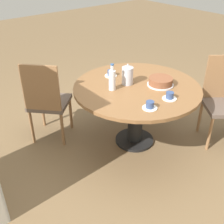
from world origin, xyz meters
name	(u,v)px	position (x,y,z in m)	size (l,w,h in m)	color
ground_plane	(134,141)	(0.00, 0.00, 0.00)	(14.00, 14.00, 0.00)	brown
dining_table	(137,97)	(0.00, 0.00, 0.58)	(1.35, 1.35, 0.72)	black
chair_a	(47,100)	(0.68, 0.72, 0.51)	(0.59, 0.59, 0.98)	olive
chair_b	(223,99)	(-0.55, -0.82, 0.51)	(0.59, 0.59, 0.98)	olive
coffee_pot	(128,75)	(0.11, 0.04, 0.82)	(0.12, 0.12, 0.23)	silver
water_bottle	(112,79)	(0.11, 0.25, 0.83)	(0.07, 0.07, 0.28)	silver
cake_main	(161,82)	(-0.14, -0.21, 0.76)	(0.28, 0.28, 0.08)	silver
cup_a	(170,96)	(-0.40, -0.05, 0.75)	(0.14, 0.14, 0.07)	white
cup_b	(111,74)	(0.38, 0.05, 0.75)	(0.14, 0.14, 0.07)	white
cup_c	(150,106)	(-0.41, 0.23, 0.75)	(0.14, 0.14, 0.07)	white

